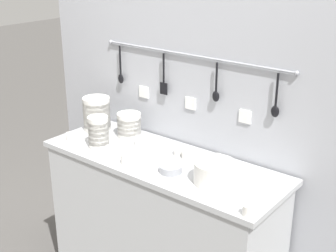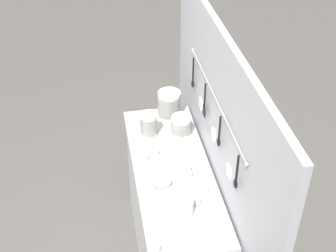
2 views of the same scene
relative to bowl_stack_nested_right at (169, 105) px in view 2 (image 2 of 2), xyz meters
name	(u,v)px [view 2 (image 2 of 2)]	position (x,y,z in m)	size (l,w,h in m)	color
counter	(172,218)	(0.59, -0.08, -0.58)	(1.42, 0.51, 0.95)	#B7BABC
back_wall	(215,164)	(0.59, 0.20, -0.10)	(2.22, 0.08, 1.89)	#A8AAB2
bowl_stack_nested_right	(169,105)	(0.00, 0.00, 0.00)	(0.17, 0.17, 0.21)	silver
bowl_stack_back_corner	(148,125)	(0.21, -0.19, -0.01)	(0.12, 0.12, 0.19)	silver
bowl_stack_wide_centre	(181,126)	(0.23, 0.05, -0.03)	(0.14, 0.14, 0.15)	silver
plate_stack	(176,205)	(0.97, -0.13, -0.05)	(0.21, 0.21, 0.11)	silver
steel_mixing_bowl	(162,183)	(0.73, -0.18, -0.09)	(0.12, 0.12, 0.04)	#93969E
cup_edge_far	(197,201)	(0.93, 0.01, -0.08)	(0.04, 0.04, 0.05)	silver
cup_back_left	(145,157)	(0.48, -0.25, -0.08)	(0.04, 0.04, 0.05)	silver
cup_front_left	(155,153)	(0.44, -0.17, -0.08)	(0.04, 0.04, 0.05)	silver
cup_back_right	(204,192)	(0.86, 0.07, -0.08)	(0.04, 0.04, 0.05)	silver
cup_centre	(140,116)	(0.00, -0.23, -0.08)	(0.04, 0.04, 0.05)	silver
cup_by_caddy	(176,144)	(0.37, -0.02, -0.08)	(0.04, 0.04, 0.05)	silver
cup_mid_row	(156,250)	(1.25, -0.30, -0.08)	(0.04, 0.04, 0.05)	silver
cup_beside_plates	(189,175)	(0.70, 0.00, -0.08)	(0.04, 0.04, 0.05)	silver
cup_edge_near	(188,168)	(0.63, 0.01, -0.08)	(0.04, 0.04, 0.05)	silver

